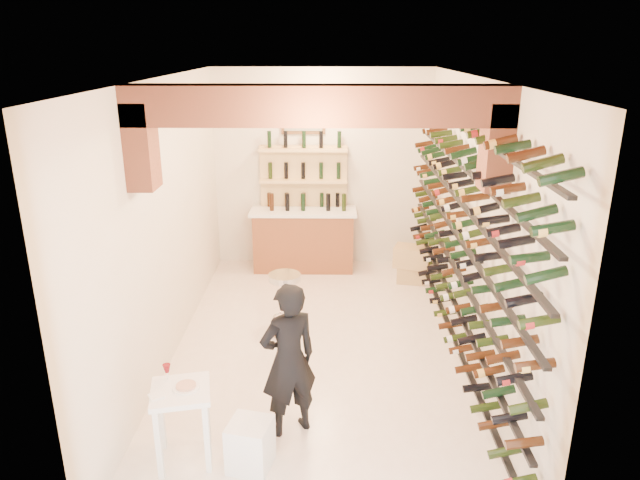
{
  "coord_description": "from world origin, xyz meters",
  "views": [
    {
      "loc": [
        0.09,
        -6.31,
        3.55
      ],
      "look_at": [
        0.0,
        0.3,
        1.3
      ],
      "focal_mm": 32.59,
      "sensor_mm": 36.0,
      "label": 1
    }
  ],
  "objects_px": {
    "white_stool": "(250,445)",
    "back_counter": "(304,238)",
    "chrome_barstool": "(285,300)",
    "crate_lower": "(411,274)",
    "person": "(289,360)",
    "tasting_table": "(181,402)",
    "wine_rack": "(454,228)"
  },
  "relations": [
    {
      "from": "back_counter",
      "to": "chrome_barstool",
      "type": "relative_size",
      "value": 2.06
    },
    {
      "from": "wine_rack",
      "to": "person",
      "type": "height_order",
      "value": "wine_rack"
    },
    {
      "from": "crate_lower",
      "to": "chrome_barstool",
      "type": "bearing_deg",
      "value": -136.46
    },
    {
      "from": "wine_rack",
      "to": "tasting_table",
      "type": "bearing_deg",
      "value": -143.38
    },
    {
      "from": "tasting_table",
      "to": "crate_lower",
      "type": "distance_m",
      "value": 4.88
    },
    {
      "from": "wine_rack",
      "to": "white_stool",
      "type": "distance_m",
      "value": 3.26
    },
    {
      "from": "person",
      "to": "chrome_barstool",
      "type": "distance_m",
      "value": 1.97
    },
    {
      "from": "white_stool",
      "to": "person",
      "type": "distance_m",
      "value": 0.81
    },
    {
      "from": "back_counter",
      "to": "person",
      "type": "relative_size",
      "value": 1.11
    },
    {
      "from": "tasting_table",
      "to": "person",
      "type": "relative_size",
      "value": 0.57
    },
    {
      "from": "white_stool",
      "to": "crate_lower",
      "type": "xyz_separation_m",
      "value": [
        1.98,
        4.21,
        -0.09
      ]
    },
    {
      "from": "white_stool",
      "to": "crate_lower",
      "type": "bearing_deg",
      "value": 64.82
    },
    {
      "from": "back_counter",
      "to": "white_stool",
      "type": "bearing_deg",
      "value": -93.35
    },
    {
      "from": "back_counter",
      "to": "chrome_barstool",
      "type": "distance_m",
      "value": 2.29
    },
    {
      "from": "white_stool",
      "to": "wine_rack",
      "type": "bearing_deg",
      "value": 44.83
    },
    {
      "from": "chrome_barstool",
      "to": "crate_lower",
      "type": "distance_m",
      "value": 2.57
    },
    {
      "from": "wine_rack",
      "to": "back_counter",
      "type": "bearing_deg",
      "value": 124.66
    },
    {
      "from": "tasting_table",
      "to": "chrome_barstool",
      "type": "xyz_separation_m",
      "value": [
        0.73,
        2.37,
        -0.12
      ]
    },
    {
      "from": "person",
      "to": "wine_rack",
      "type": "bearing_deg",
      "value": -166.66
    },
    {
      "from": "white_stool",
      "to": "back_counter",
      "type": "bearing_deg",
      "value": 86.65
    },
    {
      "from": "tasting_table",
      "to": "white_stool",
      "type": "bearing_deg",
      "value": -20.42
    },
    {
      "from": "wine_rack",
      "to": "crate_lower",
      "type": "bearing_deg",
      "value": 93.55
    },
    {
      "from": "person",
      "to": "tasting_table",
      "type": "bearing_deg",
      "value": -2.93
    },
    {
      "from": "wine_rack",
      "to": "back_counter",
      "type": "height_order",
      "value": "wine_rack"
    },
    {
      "from": "tasting_table",
      "to": "chrome_barstool",
      "type": "bearing_deg",
      "value": 60.49
    },
    {
      "from": "white_stool",
      "to": "chrome_barstool",
      "type": "distance_m",
      "value": 2.47
    },
    {
      "from": "person",
      "to": "back_counter",
      "type": "bearing_deg",
      "value": -117.62
    },
    {
      "from": "tasting_table",
      "to": "white_stool",
      "type": "relative_size",
      "value": 1.98
    },
    {
      "from": "back_counter",
      "to": "tasting_table",
      "type": "bearing_deg",
      "value": -100.64
    },
    {
      "from": "back_counter",
      "to": "white_stool",
      "type": "height_order",
      "value": "back_counter"
    },
    {
      "from": "chrome_barstool",
      "to": "crate_lower",
      "type": "relative_size",
      "value": 1.89
    },
    {
      "from": "back_counter",
      "to": "person",
      "type": "distance_m",
      "value": 4.24
    }
  ]
}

